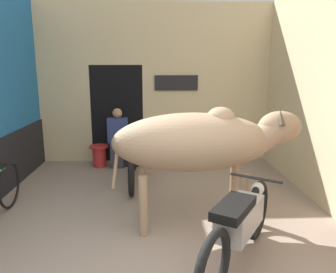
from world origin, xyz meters
TOP-DOWN VIEW (x-y plane):
  - wall_back_with_doorway at (-0.28, 4.66)m, footprint 4.75×0.93m
  - wall_right_with_door at (2.46, 2.15)m, footprint 0.22×4.41m
  - cow at (0.55, 1.45)m, footprint 2.34×0.82m
  - motorcycle_near at (0.83, 0.56)m, footprint 1.16×1.73m
  - motorcycle_far at (-0.39, 3.10)m, footprint 0.58×1.97m
  - shopkeeper_seated at (-0.74, 4.02)m, footprint 0.40×0.33m
  - plastic_stool at (-1.12, 4.02)m, footprint 0.38×0.38m

SIDE VIEW (x-z plane):
  - plastic_stool at x=-1.12m, z-range 0.02..0.45m
  - motorcycle_far at x=-0.39m, z-range 0.05..0.83m
  - motorcycle_near at x=0.83m, z-range 0.06..0.85m
  - shopkeeper_seated at x=-0.74m, z-range 0.03..1.20m
  - cow at x=0.55m, z-range 0.33..1.85m
  - wall_back_with_doorway at x=-0.28m, z-range -0.22..3.02m
  - wall_right_with_door at x=2.46m, z-range -0.02..3.22m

